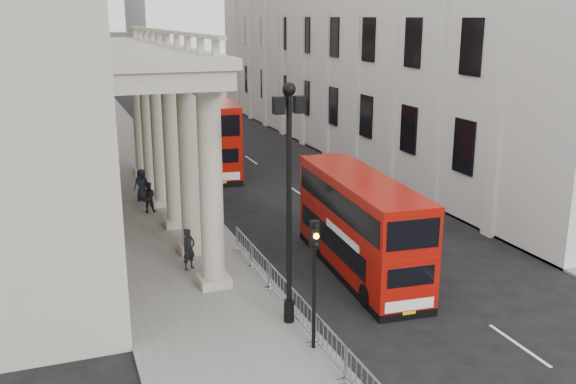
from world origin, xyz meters
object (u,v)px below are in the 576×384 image
(pedestrian_b, at_px, (148,197))
(lamp_post_south, at_px, (289,190))
(bus_far, at_px, (208,131))
(lamp_post_north, at_px, (147,90))
(pedestrian_a, at_px, (189,249))
(lamp_post_mid, at_px, (189,119))
(pedestrian_c, at_px, (142,185))
(traffic_light, at_px, (315,261))
(bus_near, at_px, (360,223))

(pedestrian_b, bearing_deg, lamp_post_south, 114.81)
(lamp_post_south, bearing_deg, bus_far, 82.90)
(pedestrian_b, bearing_deg, lamp_post_north, -84.13)
(pedestrian_a, height_order, pedestrian_b, pedestrian_a)
(lamp_post_mid, relative_size, lamp_post_north, 1.00)
(lamp_post_mid, height_order, pedestrian_a, lamp_post_mid)
(lamp_post_north, bearing_deg, pedestrian_c, -100.30)
(lamp_post_south, height_order, traffic_light, lamp_post_south)
(lamp_post_mid, bearing_deg, pedestrian_c, 153.95)
(lamp_post_north, distance_m, pedestrian_c, 15.42)
(lamp_post_mid, xyz_separation_m, bus_near, (4.46, -12.45, -2.76))
(bus_near, bearing_deg, lamp_post_south, -137.34)
(lamp_post_mid, height_order, traffic_light, lamp_post_mid)
(lamp_post_mid, height_order, bus_near, lamp_post_mid)
(pedestrian_a, bearing_deg, lamp_post_south, -100.50)
(bus_near, bearing_deg, traffic_light, -123.92)
(traffic_light, height_order, pedestrian_c, traffic_light)
(bus_far, xyz_separation_m, pedestrian_a, (-5.34, -18.66, -1.61))
(lamp_post_mid, relative_size, pedestrian_c, 4.44)
(lamp_post_mid, bearing_deg, pedestrian_b, -157.90)
(lamp_post_mid, bearing_deg, traffic_light, -89.68)
(bus_near, xyz_separation_m, bus_far, (-1.39, 21.12, 0.47))
(bus_far, distance_m, pedestrian_b, 11.43)
(lamp_post_north, relative_size, pedestrian_b, 4.97)
(traffic_light, bearing_deg, bus_near, 51.92)
(lamp_post_mid, relative_size, bus_far, 0.70)
(lamp_post_mid, distance_m, pedestrian_a, 10.96)
(lamp_post_south, bearing_deg, traffic_light, -87.16)
(traffic_light, xyz_separation_m, bus_near, (4.36, 5.57, -0.96))
(lamp_post_mid, relative_size, traffic_light, 1.93)
(lamp_post_south, distance_m, pedestrian_c, 17.93)
(lamp_post_mid, height_order, lamp_post_north, same)
(lamp_post_mid, relative_size, bus_near, 0.86)
(traffic_light, height_order, pedestrian_b, traffic_light)
(lamp_post_mid, xyz_separation_m, traffic_light, (0.10, -18.02, -1.80))
(bus_near, distance_m, pedestrian_b, 13.47)
(lamp_post_north, distance_m, bus_near, 28.93)
(lamp_post_south, bearing_deg, pedestrian_c, 98.78)
(lamp_post_north, xyz_separation_m, traffic_light, (0.10, -34.02, -1.80))
(traffic_light, distance_m, pedestrian_a, 8.63)
(pedestrian_a, distance_m, pedestrian_b, 8.92)
(pedestrian_a, xyz_separation_m, pedestrian_b, (-0.39, 8.91, -0.05))
(pedestrian_a, relative_size, pedestrian_c, 0.95)
(bus_far, xyz_separation_m, pedestrian_c, (-5.75, -7.37, -1.56))
(pedestrian_a, bearing_deg, bus_far, 42.84)
(pedestrian_c, bearing_deg, traffic_light, -50.71)
(lamp_post_south, xyz_separation_m, pedestrian_b, (-2.66, 14.92, -3.95))
(bus_near, bearing_deg, lamp_post_north, 103.07)
(lamp_post_north, height_order, pedestrian_b, lamp_post_north)
(lamp_post_mid, xyz_separation_m, pedestrian_b, (-2.66, -1.08, -3.95))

